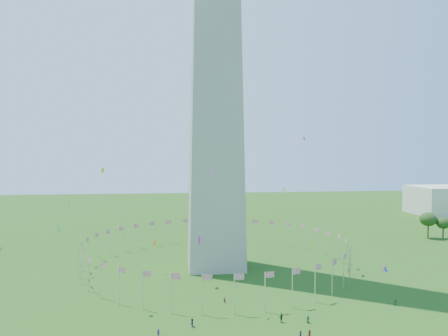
# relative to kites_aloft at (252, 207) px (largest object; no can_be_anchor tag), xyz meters

# --- Properties ---
(ground) EXTENTS (600.00, 600.00, 0.00)m
(ground) POSITION_rel_kites_aloft_xyz_m (-6.55, -24.55, -21.59)
(ground) COLOR #1A420F
(ground) RESTS_ON ground
(flag_ring) EXTENTS (80.24, 80.24, 9.00)m
(flag_ring) POSITION_rel_kites_aloft_xyz_m (-6.55, 25.45, -17.09)
(flag_ring) COLOR silver
(flag_ring) RESTS_ON ground
(kites_aloft) EXTENTS (106.73, 71.13, 41.45)m
(kites_aloft) POSITION_rel_kites_aloft_xyz_m (0.00, 0.00, 0.00)
(kites_aloft) COLOR white
(kites_aloft) RESTS_ON ground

